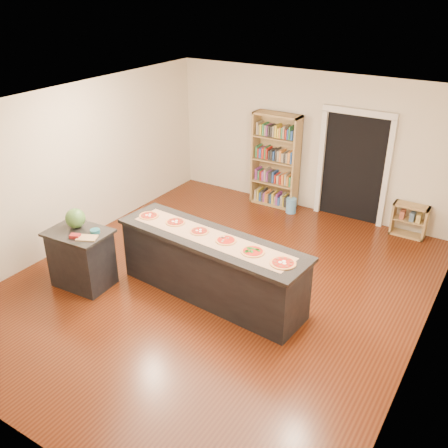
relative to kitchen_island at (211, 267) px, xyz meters
The scene contains 18 objects.
room 0.94m from the kitchen_island, 104.31° to the left, with size 6.00×7.00×2.80m.
doorway 3.88m from the kitchen_island, 77.43° to the left, with size 1.40×0.09×2.21m.
kitchen_island is the anchor object (origin of this frame).
side_counter 2.04m from the kitchen_island, 157.01° to the right, with size 0.94×0.69×0.93m.
bookshelf 3.65m from the kitchen_island, 101.81° to the left, with size 0.97×0.35×1.95m, color tan.
low_shelf 4.13m from the kitchen_island, 60.29° to the left, with size 0.63×0.27×0.63m, color tan.
waste_bin 3.38m from the kitchen_island, 94.12° to the left, with size 0.21×0.21×0.31m, color #5B99CC.
kraft_paper 0.50m from the kitchen_island, 94.88° to the right, with size 2.63×0.47×0.00m, color tan.
watermelon 2.20m from the kitchen_island, 160.64° to the right, with size 0.30×0.30×0.30m, color #144214.
cutting_board 1.87m from the kitchen_island, 151.12° to the right, with size 0.29×0.19×0.02m, color tan.
package_red 2.05m from the kitchen_island, 151.54° to the right, with size 0.14×0.10×0.05m, color maroon.
package_teal 1.82m from the kitchen_island, 156.99° to the right, with size 0.15×0.15×0.06m, color #195966.
pizza_a 1.31m from the kitchen_island, behind, with size 0.31×0.31×0.02m.
pizza_b 0.89m from the kitchen_island, behind, with size 0.31×0.31×0.02m.
pizza_c 0.57m from the kitchen_island, 167.44° to the left, with size 0.28×0.28×0.02m.
pizza_d 0.57m from the kitchen_island, ahead, with size 0.29×0.29×0.02m.
pizza_e 0.89m from the kitchen_island, ahead, with size 0.34×0.34×0.02m.
pizza_f 1.31m from the kitchen_island, ahead, with size 0.35×0.35×0.02m.
Camera 1 is at (3.58, -5.55, 4.39)m, focal length 40.00 mm.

